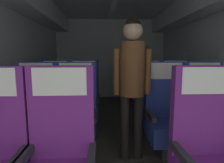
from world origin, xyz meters
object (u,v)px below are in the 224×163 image
at_px(seat_b_right_aisle, 205,117).
at_px(seat_c_left_aisle, 84,101).
at_px(seat_b_left_window, 36,120).
at_px(seat_c_right_aisle, 176,100).
at_px(seat_b_left_aisle, 76,119).
at_px(seat_a_right_window, 209,158).
at_px(flight_attendant, 132,75).
at_px(seat_a_left_aisle, 60,162).
at_px(seat_c_right_window, 148,100).
at_px(seat_b_right_window, 167,118).
at_px(seat_c_left_window, 55,101).

distance_m(seat_b_right_aisle, seat_c_left_aisle, 1.79).
bearing_deg(seat_b_left_window, seat_c_right_aisle, 23.56).
distance_m(seat_b_left_window, seat_b_left_aisle, 0.46).
bearing_deg(seat_a_right_window, flight_attendant, 117.41).
distance_m(seat_c_right_aisle, flight_attendant, 1.41).
bearing_deg(seat_b_left_aisle, seat_a_left_aisle, -88.94).
bearing_deg(seat_b_right_aisle, seat_b_left_aisle, 179.96).
height_order(seat_a_left_aisle, seat_b_left_aisle, same).
xyz_separation_m(seat_b_left_aisle, seat_c_right_aisle, (1.56, 0.90, 0.00)).
bearing_deg(seat_b_left_aisle, seat_b_right_aisle, -0.04).
height_order(seat_b_left_window, seat_b_right_aisle, same).
relative_size(seat_c_left_aisle, seat_c_right_window, 1.00).
distance_m(seat_b_right_window, seat_c_right_aisle, 1.01).
relative_size(seat_b_right_aisle, seat_c_left_window, 1.00).
height_order(seat_b_left_aisle, seat_b_right_window, same).
xyz_separation_m(seat_b_left_window, seat_c_right_window, (1.55, 0.89, 0.00)).
xyz_separation_m(seat_b_left_window, seat_c_right_aisle, (2.03, 0.88, 0.00)).
bearing_deg(seat_a_left_aisle, seat_b_left_aisle, 91.06).
bearing_deg(seat_a_right_window, seat_b_right_aisle, 61.72).
xyz_separation_m(seat_a_right_window, seat_c_left_window, (-1.56, 1.77, 0.00)).
xyz_separation_m(seat_b_right_aisle, seat_c_right_aisle, (-0.01, 0.90, 0.00)).
height_order(seat_a_right_window, seat_b_left_window, same).
bearing_deg(flight_attendant, seat_a_left_aisle, 33.24).
height_order(seat_b_right_window, seat_c_left_aisle, same).
distance_m(seat_b_left_window, seat_c_right_window, 1.79).
relative_size(seat_c_left_window, seat_c_right_aisle, 1.00).
bearing_deg(seat_c_right_window, seat_c_left_aisle, -179.38).
height_order(seat_a_left_aisle, seat_b_right_aisle, same).
relative_size(seat_a_right_window, seat_b_left_window, 1.00).
distance_m(seat_b_right_aisle, seat_c_right_window, 1.02).
xyz_separation_m(seat_b_left_aisle, seat_b_right_window, (1.10, 0.01, 0.00)).
bearing_deg(seat_c_left_window, seat_b_right_window, -29.57).
height_order(seat_b_left_window, seat_b_right_window, same).
bearing_deg(seat_c_left_window, seat_c_right_aisle, 0.14).
relative_size(seat_b_left_aisle, flight_attendant, 0.70).
bearing_deg(seat_a_left_aisle, seat_b_right_aisle, 29.60).
relative_size(seat_c_right_aisle, flight_attendant, 0.70).
relative_size(seat_b_right_window, flight_attendant, 0.70).
xyz_separation_m(seat_b_left_aisle, seat_b_right_aisle, (1.57, -0.00, 0.00)).
xyz_separation_m(seat_c_right_window, flight_attendant, (-0.43, -0.94, 0.53)).
relative_size(seat_a_left_aisle, seat_b_left_window, 1.00).
distance_m(seat_a_left_aisle, seat_b_left_aisle, 0.88).
xyz_separation_m(seat_a_right_window, seat_b_left_aisle, (-1.09, 0.88, 0.00)).
bearing_deg(seat_c_left_window, seat_b_right_aisle, -23.69).
distance_m(seat_b_left_window, seat_c_left_aisle, 1.00).
height_order(seat_c_left_window, seat_c_left_aisle, same).
relative_size(seat_c_left_aisle, flight_attendant, 0.70).
relative_size(seat_c_left_window, flight_attendant, 0.70).
distance_m(seat_a_right_window, flight_attendant, 1.09).
xyz_separation_m(seat_b_right_window, seat_c_right_window, (-0.01, 0.89, 0.00)).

